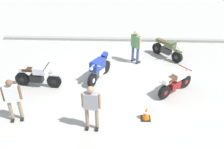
{
  "coord_description": "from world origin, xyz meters",
  "views": [
    {
      "loc": [
        0.29,
        -9.74,
        6.31
      ],
      "look_at": [
        -0.06,
        -0.67,
        0.75
      ],
      "focal_mm": 40.31,
      "sensor_mm": 36.0,
      "label": 1
    }
  ],
  "objects_px": {
    "motorcycle_silver_cruiser": "(37,76)",
    "person_in_gray_shirt": "(91,105)",
    "motorcycle_cream_vintage": "(175,83)",
    "person_in_green_shirt": "(136,44)",
    "motorcycle_blue_sportbike": "(99,68)",
    "traffic_cone": "(146,113)",
    "motorcycle_olive_vintage": "(167,49)",
    "person_in_white_shirt": "(13,98)"
  },
  "relations": [
    {
      "from": "motorcycle_olive_vintage",
      "to": "person_in_white_shirt",
      "type": "xyz_separation_m",
      "value": [
        -6.25,
        -5.19,
        0.5
      ]
    },
    {
      "from": "person_in_gray_shirt",
      "to": "person_in_green_shirt",
      "type": "xyz_separation_m",
      "value": [
        1.7,
        4.93,
        0.0
      ]
    },
    {
      "from": "motorcycle_blue_sportbike",
      "to": "motorcycle_cream_vintage",
      "type": "bearing_deg",
      "value": 96.37
    },
    {
      "from": "motorcycle_olive_vintage",
      "to": "person_in_gray_shirt",
      "type": "bearing_deg",
      "value": -73.5
    },
    {
      "from": "person_in_gray_shirt",
      "to": "person_in_white_shirt",
      "type": "xyz_separation_m",
      "value": [
        -2.83,
        0.36,
        -0.04
      ]
    },
    {
      "from": "motorcycle_silver_cruiser",
      "to": "motorcycle_olive_vintage",
      "type": "height_order",
      "value": "motorcycle_silver_cruiser"
    },
    {
      "from": "motorcycle_cream_vintage",
      "to": "motorcycle_blue_sportbike",
      "type": "distance_m",
      "value": 3.45
    },
    {
      "from": "motorcycle_blue_sportbike",
      "to": "person_in_green_shirt",
      "type": "relative_size",
      "value": 1.06
    },
    {
      "from": "motorcycle_silver_cruiser",
      "to": "person_in_green_shirt",
      "type": "height_order",
      "value": "person_in_green_shirt"
    },
    {
      "from": "person_in_green_shirt",
      "to": "person_in_white_shirt",
      "type": "relative_size",
      "value": 1.03
    },
    {
      "from": "person_in_green_shirt",
      "to": "motorcycle_blue_sportbike",
      "type": "bearing_deg",
      "value": -177.23
    },
    {
      "from": "person_in_gray_shirt",
      "to": "traffic_cone",
      "type": "relative_size",
      "value": 3.34
    },
    {
      "from": "person_in_green_shirt",
      "to": "motorcycle_silver_cruiser",
      "type": "bearing_deg",
      "value": 167.56
    },
    {
      "from": "motorcycle_olive_vintage",
      "to": "person_in_gray_shirt",
      "type": "distance_m",
      "value": 6.53
    },
    {
      "from": "motorcycle_blue_sportbike",
      "to": "person_in_white_shirt",
      "type": "distance_m",
      "value": 4.06
    },
    {
      "from": "person_in_white_shirt",
      "to": "person_in_gray_shirt",
      "type": "bearing_deg",
      "value": 69.03
    },
    {
      "from": "motorcycle_silver_cruiser",
      "to": "person_in_gray_shirt",
      "type": "relative_size",
      "value": 1.18
    },
    {
      "from": "person_in_white_shirt",
      "to": "person_in_green_shirt",
      "type": "bearing_deg",
      "value": 121.47
    },
    {
      "from": "motorcycle_olive_vintage",
      "to": "person_in_white_shirt",
      "type": "bearing_deg",
      "value": -92.16
    },
    {
      "from": "person_in_white_shirt",
      "to": "motorcycle_silver_cruiser",
      "type": "bearing_deg",
      "value": 161.94
    },
    {
      "from": "motorcycle_blue_sportbike",
      "to": "motorcycle_olive_vintage",
      "type": "bearing_deg",
      "value": 146.11
    },
    {
      "from": "motorcycle_olive_vintage",
      "to": "motorcycle_silver_cruiser",
      "type": "bearing_deg",
      "value": -105.61
    },
    {
      "from": "motorcycle_olive_vintage",
      "to": "person_in_green_shirt",
      "type": "relative_size",
      "value": 0.88
    },
    {
      "from": "person_in_green_shirt",
      "to": "traffic_cone",
      "type": "distance_m",
      "value": 4.46
    },
    {
      "from": "person_in_white_shirt",
      "to": "motorcycle_blue_sportbike",
      "type": "bearing_deg",
      "value": 122.3
    },
    {
      "from": "person_in_gray_shirt",
      "to": "person_in_green_shirt",
      "type": "height_order",
      "value": "person_in_green_shirt"
    },
    {
      "from": "motorcycle_cream_vintage",
      "to": "person_in_white_shirt",
      "type": "xyz_separation_m",
      "value": [
        -6.11,
        -1.94,
        0.5
      ]
    },
    {
      "from": "motorcycle_silver_cruiser",
      "to": "person_in_white_shirt",
      "type": "xyz_separation_m",
      "value": [
        -0.16,
        -2.19,
        0.47
      ]
    },
    {
      "from": "motorcycle_olive_vintage",
      "to": "person_in_gray_shirt",
      "type": "xyz_separation_m",
      "value": [
        -3.42,
        -5.54,
        0.54
      ]
    },
    {
      "from": "person_in_white_shirt",
      "to": "traffic_cone",
      "type": "relative_size",
      "value": 3.24
    },
    {
      "from": "motorcycle_cream_vintage",
      "to": "person_in_green_shirt",
      "type": "distance_m",
      "value": 3.12
    },
    {
      "from": "motorcycle_blue_sportbike",
      "to": "traffic_cone",
      "type": "relative_size",
      "value": 3.53
    },
    {
      "from": "traffic_cone",
      "to": "motorcycle_olive_vintage",
      "type": "bearing_deg",
      "value": 73.45
    },
    {
      "from": "traffic_cone",
      "to": "motorcycle_silver_cruiser",
      "type": "bearing_deg",
      "value": 156.55
    },
    {
      "from": "motorcycle_blue_sportbike",
      "to": "person_in_gray_shirt",
      "type": "height_order",
      "value": "person_in_gray_shirt"
    },
    {
      "from": "motorcycle_silver_cruiser",
      "to": "motorcycle_olive_vintage",
      "type": "bearing_deg",
      "value": 31.16
    },
    {
      "from": "motorcycle_silver_cruiser",
      "to": "person_in_white_shirt",
      "type": "distance_m",
      "value": 2.24
    },
    {
      "from": "motorcycle_silver_cruiser",
      "to": "motorcycle_olive_vintage",
      "type": "xyz_separation_m",
      "value": [
        6.08,
        3.0,
        -0.03
      ]
    },
    {
      "from": "motorcycle_cream_vintage",
      "to": "person_in_gray_shirt",
      "type": "bearing_deg",
      "value": 174.55
    },
    {
      "from": "motorcycle_silver_cruiser",
      "to": "traffic_cone",
      "type": "relative_size",
      "value": 3.95
    },
    {
      "from": "motorcycle_olive_vintage",
      "to": "person_in_green_shirt",
      "type": "distance_m",
      "value": 1.9
    },
    {
      "from": "motorcycle_cream_vintage",
      "to": "person_in_green_shirt",
      "type": "relative_size",
      "value": 0.9
    }
  ]
}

